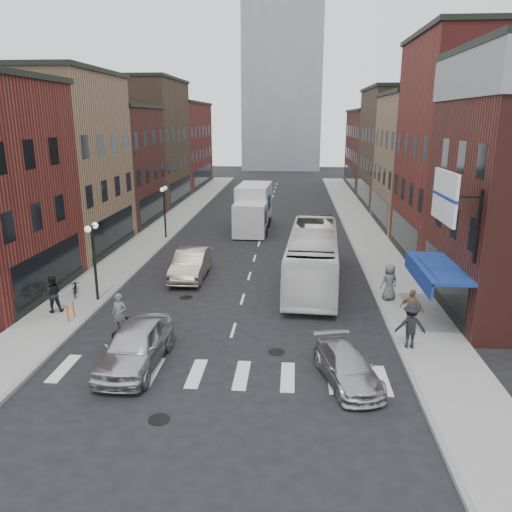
{
  "coord_description": "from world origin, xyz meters",
  "views": [
    {
      "loc": [
        2.61,
        -19.48,
        9.16
      ],
      "look_at": [
        0.74,
        4.6,
        2.48
      ],
      "focal_mm": 35.0,
      "sensor_mm": 36.0,
      "label": 1
    }
  ],
  "objects_px": {
    "motorcycle_rider": "(120,322)",
    "transit_bus": "(313,256)",
    "streetlamp_near": "(93,248)",
    "ped_right_a": "(411,326)",
    "ped_left_solo": "(53,294)",
    "curb_car": "(347,367)",
    "sedan_left_far": "(191,264)",
    "sedan_left_near": "(136,345)",
    "ped_right_b": "(412,309)",
    "streetlamp_far": "(164,202)",
    "ped_right_c": "(389,282)",
    "billboard_sign": "(447,198)",
    "parked_bicycle": "(75,287)",
    "bike_rack": "(71,311)"
  },
  "relations": [
    {
      "from": "streetlamp_far",
      "to": "ped_right_b",
      "type": "bearing_deg",
      "value": -47.3
    },
    {
      "from": "curb_car",
      "to": "ped_right_b",
      "type": "relative_size",
      "value": 2.22
    },
    {
      "from": "streetlamp_far",
      "to": "ped_left_solo",
      "type": "height_order",
      "value": "streetlamp_far"
    },
    {
      "from": "bike_rack",
      "to": "ped_right_c",
      "type": "height_order",
      "value": "ped_right_c"
    },
    {
      "from": "motorcycle_rider",
      "to": "sedan_left_near",
      "type": "height_order",
      "value": "motorcycle_rider"
    },
    {
      "from": "curb_car",
      "to": "parked_bicycle",
      "type": "xyz_separation_m",
      "value": [
        -13.45,
        7.77,
        -0.04
      ]
    },
    {
      "from": "streetlamp_near",
      "to": "ped_right_b",
      "type": "distance_m",
      "value": 15.57
    },
    {
      "from": "transit_bus",
      "to": "ped_right_b",
      "type": "bearing_deg",
      "value": -54.14
    },
    {
      "from": "sedan_left_near",
      "to": "ped_left_solo",
      "type": "bearing_deg",
      "value": 140.94
    },
    {
      "from": "parked_bicycle",
      "to": "ped_right_a",
      "type": "xyz_separation_m",
      "value": [
        16.23,
        -5.03,
        0.54
      ]
    },
    {
      "from": "transit_bus",
      "to": "ped_left_solo",
      "type": "relative_size",
      "value": 6.27
    },
    {
      "from": "curb_car",
      "to": "sedan_left_far",
      "type": "bearing_deg",
      "value": 110.13
    },
    {
      "from": "parked_bicycle",
      "to": "ped_right_c",
      "type": "relative_size",
      "value": 0.81
    },
    {
      "from": "sedan_left_near",
      "to": "ped_left_solo",
      "type": "relative_size",
      "value": 2.72
    },
    {
      "from": "billboard_sign",
      "to": "ped_left_solo",
      "type": "xyz_separation_m",
      "value": [
        -17.43,
        1.69,
        -5.08
      ]
    },
    {
      "from": "streetlamp_near",
      "to": "ped_right_b",
      "type": "relative_size",
      "value": 2.25
    },
    {
      "from": "sedan_left_near",
      "to": "ped_right_a",
      "type": "height_order",
      "value": "ped_right_a"
    },
    {
      "from": "curb_car",
      "to": "ped_right_b",
      "type": "xyz_separation_m",
      "value": [
        3.23,
        4.64,
        0.47
      ]
    },
    {
      "from": "streetlamp_far",
      "to": "motorcycle_rider",
      "type": "relative_size",
      "value": 1.79
    },
    {
      "from": "sedan_left_near",
      "to": "ped_left_solo",
      "type": "xyz_separation_m",
      "value": [
        -5.55,
        4.75,
        0.22
      ]
    },
    {
      "from": "parked_bicycle",
      "to": "ped_right_a",
      "type": "distance_m",
      "value": 17.0
    },
    {
      "from": "streetlamp_far",
      "to": "streetlamp_near",
      "type": "bearing_deg",
      "value": -90.0
    },
    {
      "from": "motorcycle_rider",
      "to": "ped_right_b",
      "type": "xyz_separation_m",
      "value": [
        12.29,
        2.38,
        -0.01
      ]
    },
    {
      "from": "curb_car",
      "to": "ped_right_a",
      "type": "relative_size",
      "value": 2.16
    },
    {
      "from": "streetlamp_near",
      "to": "parked_bicycle",
      "type": "height_order",
      "value": "streetlamp_near"
    },
    {
      "from": "motorcycle_rider",
      "to": "transit_bus",
      "type": "distance_m",
      "value": 12.08
    },
    {
      "from": "bike_rack",
      "to": "motorcycle_rider",
      "type": "relative_size",
      "value": 0.35
    },
    {
      "from": "billboard_sign",
      "to": "streetlamp_far",
      "type": "relative_size",
      "value": 0.9
    },
    {
      "from": "sedan_left_near",
      "to": "ped_right_b",
      "type": "xyz_separation_m",
      "value": [
        11.15,
        4.03,
        0.22
      ]
    },
    {
      "from": "streetlamp_far",
      "to": "bike_rack",
      "type": "height_order",
      "value": "streetlamp_far"
    },
    {
      "from": "bike_rack",
      "to": "curb_car",
      "type": "distance_m",
      "value": 13.02
    },
    {
      "from": "billboard_sign",
      "to": "streetlamp_far",
      "type": "bearing_deg",
      "value": 132.41
    },
    {
      "from": "streetlamp_far",
      "to": "billboard_sign",
      "type": "bearing_deg",
      "value": -47.59
    },
    {
      "from": "ped_left_solo",
      "to": "ped_right_c",
      "type": "xyz_separation_m",
      "value": [
        16.38,
        2.95,
        0.03
      ]
    },
    {
      "from": "ped_left_solo",
      "to": "curb_car",
      "type": "bearing_deg",
      "value": 135.46
    },
    {
      "from": "ped_right_b",
      "to": "ped_right_c",
      "type": "bearing_deg",
      "value": -50.53
    },
    {
      "from": "sedan_left_near",
      "to": "billboard_sign",
      "type": "bearing_deg",
      "value": 15.97
    },
    {
      "from": "billboard_sign",
      "to": "parked_bicycle",
      "type": "relative_size",
      "value": 2.43
    },
    {
      "from": "ped_left_solo",
      "to": "ped_right_a",
      "type": "distance_m",
      "value": 16.45
    },
    {
      "from": "bike_rack",
      "to": "ped_right_c",
      "type": "relative_size",
      "value": 0.42
    },
    {
      "from": "transit_bus",
      "to": "ped_right_a",
      "type": "bearing_deg",
      "value": -62.92
    },
    {
      "from": "streetlamp_near",
      "to": "ped_left_solo",
      "type": "xyz_separation_m",
      "value": [
        -1.44,
        -1.81,
        -1.85
      ]
    },
    {
      "from": "transit_bus",
      "to": "ped_right_b",
      "type": "relative_size",
      "value": 6.22
    },
    {
      "from": "motorcycle_rider",
      "to": "curb_car",
      "type": "xyz_separation_m",
      "value": [
        9.06,
        -2.26,
        -0.48
      ]
    },
    {
      "from": "streetlamp_near",
      "to": "ped_left_solo",
      "type": "distance_m",
      "value": 2.96
    },
    {
      "from": "curb_car",
      "to": "ped_right_c",
      "type": "bearing_deg",
      "value": 56.06
    },
    {
      "from": "streetlamp_near",
      "to": "billboard_sign",
      "type": "bearing_deg",
      "value": -12.35
    },
    {
      "from": "streetlamp_near",
      "to": "ped_right_a",
      "type": "height_order",
      "value": "streetlamp_near"
    },
    {
      "from": "transit_bus",
      "to": "bike_rack",
      "type": "bearing_deg",
      "value": -145.98
    },
    {
      "from": "ped_right_a",
      "to": "ped_left_solo",
      "type": "bearing_deg",
      "value": -7.92
    }
  ]
}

